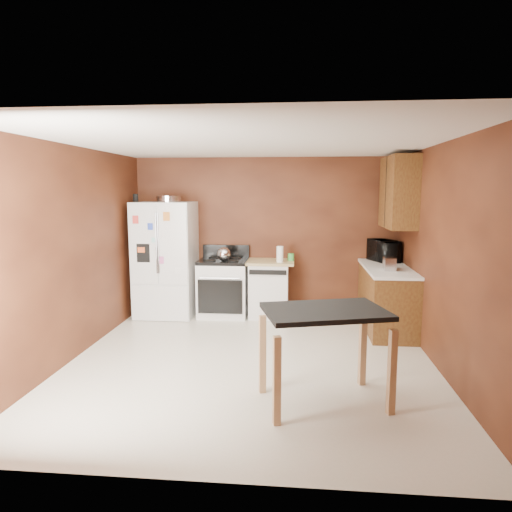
# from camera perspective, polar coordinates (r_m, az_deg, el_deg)

# --- Properties ---
(floor) EXTENTS (4.50, 4.50, 0.00)m
(floor) POSITION_cam_1_polar(r_m,az_deg,el_deg) (5.47, -0.61, -12.99)
(floor) COLOR beige
(floor) RESTS_ON ground
(ceiling) EXTENTS (4.50, 4.50, 0.00)m
(ceiling) POSITION_cam_1_polar(r_m,az_deg,el_deg) (5.13, -0.66, 14.03)
(ceiling) COLOR white
(ceiling) RESTS_ON ground
(wall_back) EXTENTS (4.20, 0.00, 4.20)m
(wall_back) POSITION_cam_1_polar(r_m,az_deg,el_deg) (7.38, 1.19, 2.55)
(wall_back) COLOR brown
(wall_back) RESTS_ON ground
(wall_front) EXTENTS (4.20, 0.00, 4.20)m
(wall_front) POSITION_cam_1_polar(r_m,az_deg,el_deg) (2.97, -5.20, -6.09)
(wall_front) COLOR brown
(wall_front) RESTS_ON ground
(wall_left) EXTENTS (0.00, 4.50, 4.50)m
(wall_left) POSITION_cam_1_polar(r_m,az_deg,el_deg) (5.76, -21.88, 0.34)
(wall_left) COLOR brown
(wall_left) RESTS_ON ground
(wall_right) EXTENTS (0.00, 4.50, 4.50)m
(wall_right) POSITION_cam_1_polar(r_m,az_deg,el_deg) (5.36, 22.30, -0.23)
(wall_right) COLOR brown
(wall_right) RESTS_ON ground
(roasting_pan) EXTENTS (0.38, 0.38, 0.10)m
(roasting_pan) POSITION_cam_1_polar(r_m,az_deg,el_deg) (7.28, -10.85, 7.04)
(roasting_pan) COLOR silver
(roasting_pan) RESTS_ON refrigerator
(pen_cup) EXTENTS (0.08, 0.08, 0.12)m
(pen_cup) POSITION_cam_1_polar(r_m,az_deg,el_deg) (7.35, -14.81, 7.03)
(pen_cup) COLOR black
(pen_cup) RESTS_ON refrigerator
(kettle) EXTENTS (0.21, 0.21, 0.21)m
(kettle) POSITION_cam_1_polar(r_m,az_deg,el_deg) (7.02, -4.04, 0.23)
(kettle) COLOR silver
(kettle) RESTS_ON gas_range
(paper_towel) EXTENTS (0.14, 0.14, 0.24)m
(paper_towel) POSITION_cam_1_polar(r_m,az_deg,el_deg) (6.97, 3.01, 0.23)
(paper_towel) COLOR white
(paper_towel) RESTS_ON dishwasher
(green_canister) EXTENTS (0.13, 0.13, 0.11)m
(green_canister) POSITION_cam_1_polar(r_m,az_deg,el_deg) (7.15, 4.38, -0.13)
(green_canister) COLOR green
(green_canister) RESTS_ON dishwasher
(toaster) EXTENTS (0.16, 0.25, 0.18)m
(toaster) POSITION_cam_1_polar(r_m,az_deg,el_deg) (6.48, 16.34, -0.93)
(toaster) COLOR silver
(toaster) RESTS_ON right_cabinets
(microwave) EXTENTS (0.54, 0.63, 0.30)m
(microwave) POSITION_cam_1_polar(r_m,az_deg,el_deg) (7.25, 15.69, 0.53)
(microwave) COLOR black
(microwave) RESTS_ON right_cabinets
(refrigerator) EXTENTS (0.90, 0.80, 1.80)m
(refrigerator) POSITION_cam_1_polar(r_m,az_deg,el_deg) (7.32, -11.23, -0.41)
(refrigerator) COLOR white
(refrigerator) RESTS_ON ground
(gas_range) EXTENTS (0.76, 0.68, 1.10)m
(gas_range) POSITION_cam_1_polar(r_m,az_deg,el_deg) (7.26, -4.07, -3.87)
(gas_range) COLOR white
(gas_range) RESTS_ON ground
(dishwasher) EXTENTS (0.78, 0.63, 0.89)m
(dishwasher) POSITION_cam_1_polar(r_m,az_deg,el_deg) (7.20, 1.63, -4.03)
(dishwasher) COLOR white
(dishwasher) RESTS_ON ground
(right_cabinets) EXTENTS (0.63, 1.58, 2.45)m
(right_cabinets) POSITION_cam_1_polar(r_m,az_deg,el_deg) (6.77, 16.41, -1.23)
(right_cabinets) COLOR brown
(right_cabinets) RESTS_ON ground
(island) EXTENTS (1.25, 0.99, 0.91)m
(island) POSITION_cam_1_polar(r_m,az_deg,el_deg) (4.28, 8.58, -8.52)
(island) COLOR black
(island) RESTS_ON ground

